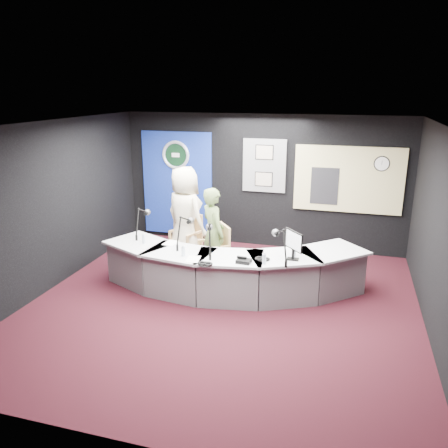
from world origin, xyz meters
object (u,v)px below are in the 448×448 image
(broadcast_desk, at_px, (229,270))
(person_man, at_px, (185,216))
(person_woman, at_px, (213,233))
(armchair_right, at_px, (213,253))
(armchair_left, at_px, (186,241))

(broadcast_desk, distance_m, person_man, 1.66)
(broadcast_desk, relative_size, person_woman, 2.73)
(armchair_right, distance_m, person_woman, 0.37)
(armchair_right, height_order, person_woman, person_woman)
(person_man, bearing_deg, armchair_left, -0.00)
(armchair_left, relative_size, person_woman, 0.53)
(person_woman, bearing_deg, broadcast_desk, 176.72)
(armchair_left, xyz_separation_m, armchair_right, (0.73, -0.53, 0.02))
(person_man, bearing_deg, person_woman, 172.01)
(armchair_left, bearing_deg, armchair_right, -13.56)
(broadcast_desk, relative_size, armchair_right, 4.89)
(broadcast_desk, height_order, armchair_right, armchair_right)
(armchair_right, relative_size, person_woman, 0.56)
(armchair_right, xyz_separation_m, person_woman, (0.00, 0.00, 0.37))
(armchair_left, xyz_separation_m, person_woman, (0.73, -0.53, 0.38))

